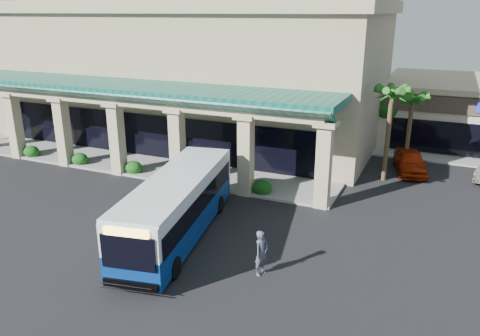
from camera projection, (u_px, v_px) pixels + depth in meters
The scene contains 9 objects.
ground at pixel (177, 225), 23.35m from camera, with size 110.00×110.00×0.00m, color black.
main_building at pixel (192, 68), 38.47m from camera, with size 30.80×14.80×11.35m, color tan, non-canonical shape.
arcade at pixel (126, 125), 31.40m from camera, with size 30.00×6.20×5.70m, color #0D4E43, non-canonical shape.
palm_0 at pixel (388, 129), 28.56m from camera, with size 2.40×2.40×6.60m, color #205917, non-canonical shape.
palm_1 at pixel (409, 127), 30.90m from camera, with size 2.40×2.40×5.80m, color #205917, non-canonical shape.
broadleaf_tree at pixel (387, 116), 36.16m from camera, with size 2.60×2.60×4.81m, color #124710, non-canonical shape.
transit_bus at pixel (178, 207), 21.73m from camera, with size 2.47×10.63×2.97m, color navy, non-canonical shape.
pedestrian at pixel (261, 253), 18.74m from camera, with size 0.69×0.46×1.90m, color #494C5C.
car_silver at pixel (410, 161), 30.77m from camera, with size 1.79×4.44×1.51m, color #A92706.
Camera 1 is at (11.48, -18.12, 10.16)m, focal length 35.00 mm.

